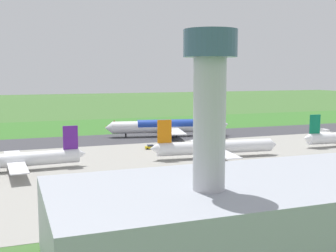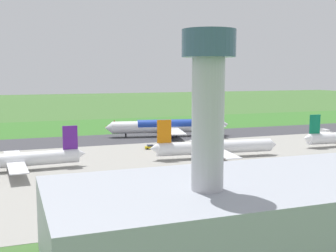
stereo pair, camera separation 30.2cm
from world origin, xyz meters
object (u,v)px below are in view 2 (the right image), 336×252
(airliner_parked_far, at_px, (13,160))
(service_truck_baggage, at_px, (326,132))
(service_car_followme, at_px, (151,147))
(no_stopping_sign, at_px, (114,123))
(airliner_main, at_px, (169,126))
(airliner_parked_mid, at_px, (215,147))
(traffic_cone_orange, at_px, (105,126))

(airliner_parked_far, xyz_separation_m, service_truck_baggage, (-129.80, -27.17, -1.90))
(service_truck_baggage, bearing_deg, service_car_followme, 4.55)
(no_stopping_sign, bearing_deg, service_car_followme, 87.41)
(service_truck_baggage, distance_m, no_stopping_sign, 102.86)
(service_truck_baggage, bearing_deg, airliner_main, -17.66)
(service_car_followme, bearing_deg, airliner_parked_far, 23.73)
(airliner_main, relative_size, no_stopping_sign, 18.98)
(airliner_parked_far, relative_size, service_truck_baggage, 7.03)
(service_truck_baggage, distance_m, service_car_followme, 83.30)
(airliner_parked_mid, xyz_separation_m, traffic_cone_orange, (16.55, -91.60, -3.21))
(no_stopping_sign, bearing_deg, traffic_cone_orange, 18.78)
(traffic_cone_orange, bearing_deg, airliner_parked_far, 63.54)
(no_stopping_sign, bearing_deg, airliner_main, 107.58)
(airliner_parked_mid, distance_m, service_truck_baggage, 73.97)
(service_car_followme, relative_size, no_stopping_sign, 1.56)
(airliner_main, height_order, no_stopping_sign, airliner_main)
(service_car_followme, bearing_deg, airliner_parked_mid, 124.13)
(traffic_cone_orange, bearing_deg, service_truck_baggage, 143.31)
(airliner_main, relative_size, service_truck_baggage, 9.14)
(no_stopping_sign, relative_size, traffic_cone_orange, 5.16)
(airliner_parked_mid, distance_m, service_car_followme, 26.46)
(airliner_main, xyz_separation_m, no_stopping_sign, (13.92, -43.93, -2.68))
(airliner_parked_mid, height_order, traffic_cone_orange, airliner_parked_mid)
(service_car_followme, relative_size, traffic_cone_orange, 8.05)
(airliner_parked_far, bearing_deg, airliner_parked_mid, 178.85)
(airliner_parked_mid, xyz_separation_m, service_truck_baggage, (-68.27, -28.41, -2.08))
(no_stopping_sign, bearing_deg, airliner_parked_far, 61.50)
(service_truck_baggage, xyz_separation_m, service_car_followme, (83.04, 6.61, -0.56))
(service_truck_baggage, distance_m, traffic_cone_orange, 105.77)
(airliner_parked_mid, relative_size, service_car_followme, 9.89)
(airliner_parked_far, height_order, service_truck_baggage, airliner_parked_far)
(airliner_parked_mid, relative_size, service_truck_baggage, 7.43)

